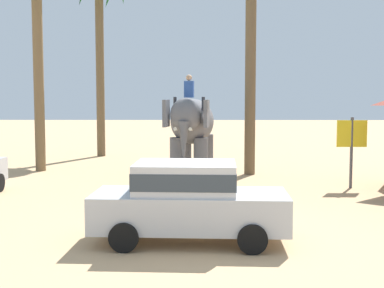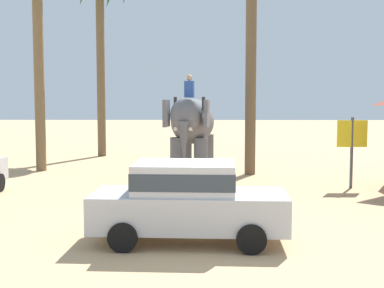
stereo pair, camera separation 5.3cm
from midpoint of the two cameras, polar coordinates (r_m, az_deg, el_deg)
The scene contains 4 objects.
ground_plane at distance 11.57m, azimuth 0.61°, elevation -10.37°, with size 120.00×120.00×0.00m, color tan.
car_sedan_foreground at distance 11.35m, azimuth -0.53°, elevation -5.86°, with size 4.16×2.00×1.70m.
elephant_with_mahout at distance 20.06m, azimuth -0.13°, elevation 1.94°, with size 2.03×3.97×3.88m.
signboard_yellow at distance 18.71m, azimuth 16.61°, elevation 0.58°, with size 1.00×0.10×2.40m.
Camera 1 is at (-0.01, -11.15, 3.08)m, focal length 49.95 mm.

